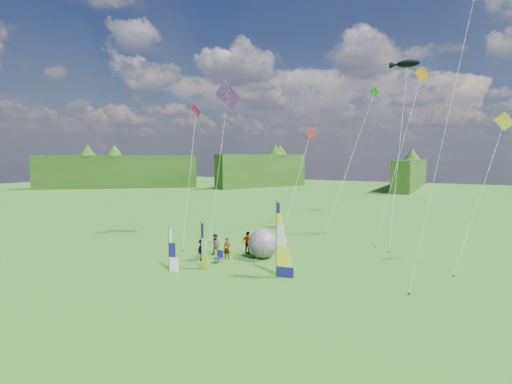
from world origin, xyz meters
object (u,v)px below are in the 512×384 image
at_px(side_banner_far, 169,250).
at_px(spectator_a, 227,249).
at_px(spectator_c, 202,250).
at_px(spectator_d, 248,243).
at_px(camp_chair, 218,257).
at_px(spectator_b, 216,245).
at_px(bol_inflatable, 263,243).
at_px(kite_whale, 400,137).
at_px(side_banner_left, 201,246).
at_px(feather_banner_main, 276,240).

bearing_deg(side_banner_far, spectator_a, 51.77).
height_order(spectator_c, spectator_d, spectator_d).
xyz_separation_m(spectator_c, camp_chair, (1.55, -0.09, -0.36)).
bearing_deg(side_banner_far, spectator_b, 68.07).
relative_size(bol_inflatable, kite_whale, 0.12).
bearing_deg(spectator_c, side_banner_left, -148.37).
bearing_deg(spectator_d, side_banner_far, 77.75).
height_order(side_banner_left, camp_chair, side_banner_left).
relative_size(spectator_c, camp_chair, 1.75).
bearing_deg(side_banner_far, bol_inflatable, 39.29).
xyz_separation_m(side_banner_left, spectator_c, (-1.20, 1.77, -0.80)).
xyz_separation_m(feather_banner_main, bol_inflatable, (-2.98, 3.95, -1.32)).
bearing_deg(spectator_c, side_banner_far, 172.15).
relative_size(spectator_a, spectator_c, 0.99).
relative_size(side_banner_left, kite_whale, 0.17).
bearing_deg(camp_chair, kite_whale, 62.30).
relative_size(side_banner_left, side_banner_far, 1.07).
relative_size(feather_banner_main, bol_inflatable, 2.13).
bearing_deg(spectator_a, camp_chair, -93.99).
height_order(spectator_a, spectator_b, spectator_b).
bearing_deg(spectator_b, kite_whale, 44.13).
distance_m(side_banner_far, spectator_a, 5.12).
bearing_deg(kite_whale, side_banner_left, -125.73).
bearing_deg(camp_chair, spectator_a, 98.47).
height_order(feather_banner_main, spectator_d, feather_banner_main).
relative_size(bol_inflatable, camp_chair, 2.44).
xyz_separation_m(feather_banner_main, camp_chair, (-5.25, 1.03, -2.01)).
distance_m(side_banner_left, side_banner_far, 2.31).
bearing_deg(spectator_d, camp_chair, 87.42).
bearing_deg(side_banner_left, spectator_d, 94.39).
relative_size(feather_banner_main, spectator_a, 3.01).
distance_m(spectator_b, camp_chair, 2.40).
bearing_deg(kite_whale, bol_inflatable, -126.31).
bearing_deg(spectator_d, spectator_c, 64.93).
xyz_separation_m(spectator_b, kite_whale, (11.94, 14.25, 8.97)).
bearing_deg(kite_whale, spectator_c, -131.32).
bearing_deg(kite_whale, spectator_b, -134.40).
bearing_deg(spectator_c, kite_whale, -39.41).
bearing_deg(spectator_a, side_banner_left, -102.20).
bearing_deg(feather_banner_main, side_banner_far, -169.07).
relative_size(bol_inflatable, spectator_a, 1.42).
distance_m(bol_inflatable, kite_whale, 17.79).
bearing_deg(camp_chair, spectator_d, 84.98).
bearing_deg(spectator_d, feather_banner_main, 143.55).
xyz_separation_m(spectator_a, spectator_d, (0.71, 2.12, 0.11)).
height_order(side_banner_far, spectator_a, side_banner_far).
bearing_deg(side_banner_far, side_banner_left, 30.93).
bearing_deg(feather_banner_main, camp_chair, 161.37).
relative_size(feather_banner_main, kite_whale, 0.25).
xyz_separation_m(bol_inflatable, spectator_a, (-2.34, -1.58, -0.34)).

